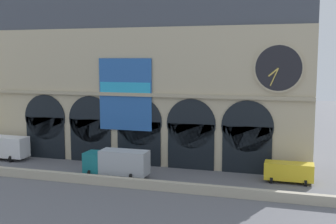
# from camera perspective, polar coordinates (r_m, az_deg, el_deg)

# --- Properties ---
(ground_plane) EXTENTS (200.00, 200.00, 0.00)m
(ground_plane) POSITION_cam_1_polar(r_m,az_deg,el_deg) (50.60, -5.87, -8.35)
(ground_plane) COLOR slate
(quay_parapet_wall) EXTENTS (90.00, 0.70, 0.98)m
(quay_parapet_wall) POSITION_cam_1_polar(r_m,az_deg,el_deg) (46.71, -7.93, -9.07)
(quay_parapet_wall) COLOR #B2A891
(quay_parapet_wall) RESTS_ON ground
(station_building) EXTENTS (41.90, 6.12, 21.57)m
(station_building) POSITION_cam_1_polar(r_m,az_deg,el_deg) (56.16, -2.87, 4.11)
(station_building) COLOR #BCAD8C
(station_building) RESTS_ON ground
(box_truck_west) EXTENTS (7.50, 2.91, 3.12)m
(box_truck_west) POSITION_cam_1_polar(r_m,az_deg,el_deg) (61.84, -21.23, -4.33)
(box_truck_west) COLOR black
(box_truck_west) RESTS_ON ground
(box_truck_center) EXTENTS (7.50, 2.91, 3.12)m
(box_truck_center) POSITION_cam_1_polar(r_m,az_deg,el_deg) (49.58, -6.79, -6.65)
(box_truck_center) COLOR #19727A
(box_truck_center) RESTS_ON ground
(van_east) EXTENTS (5.20, 2.48, 2.20)m
(van_east) POSITION_cam_1_polar(r_m,az_deg,el_deg) (48.95, 15.78, -7.61)
(van_east) COLOR gold
(van_east) RESTS_ON ground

